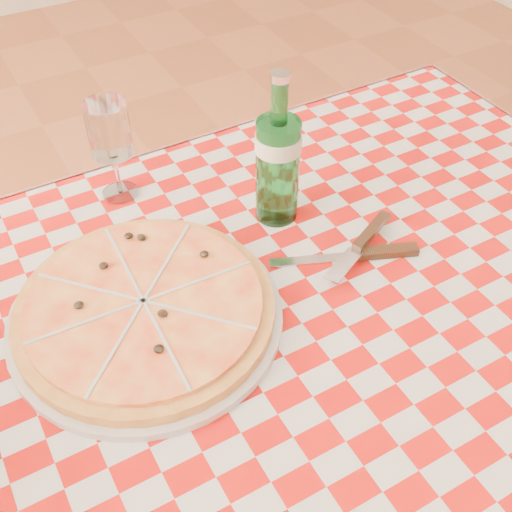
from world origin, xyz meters
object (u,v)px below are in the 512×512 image
Objects in this scene: pizza_plate at (145,308)px; wine_glass at (113,151)px; water_bottle at (278,150)px; dining_table at (286,348)px.

pizza_plate is 2.17× the size of wine_glass.
water_bottle is 1.46× the size of wine_glass.
water_bottle is (0.09, 0.18, 0.23)m from dining_table.
pizza_plate is at bearing -103.74° from wine_glass.
wine_glass is (-0.21, 0.18, -0.04)m from water_bottle.
water_bottle reaches higher than dining_table.
wine_glass reaches higher than dining_table.
pizza_plate is at bearing 157.60° from dining_table.
wine_glass reaches higher than pizza_plate.
wine_glass is (-0.12, 0.36, 0.19)m from dining_table.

